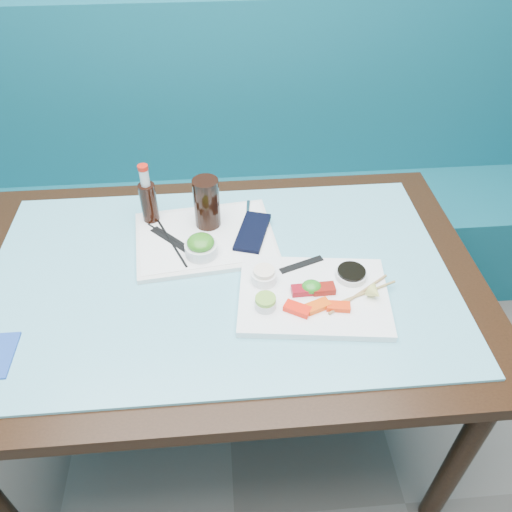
{
  "coord_description": "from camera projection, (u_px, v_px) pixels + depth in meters",
  "views": [
    {
      "loc": [
        0.02,
        0.5,
        1.68
      ],
      "look_at": [
        0.1,
        1.47,
        0.8
      ],
      "focal_mm": 35.0,
      "sensor_mm": 36.0,
      "label": 1
    }
  ],
  "objects": [
    {
      "name": "wasabi_fill",
      "position": [
        266.0,
        299.0,
        1.19
      ],
      "size": [
        0.05,
        0.05,
        0.01
      ],
      "primitive_type": "cylinder",
      "rotation": [
        0.0,
        0.0,
        0.02
      ],
      "color": "#78AF38",
      "rests_on": "ramekin_wasabi"
    },
    {
      "name": "black_chopstick_a",
      "position": [
        170.0,
        240.0,
        1.4
      ],
      "size": [
        0.11,
        0.24,
        0.01
      ],
      "primitive_type": "cylinder",
      "rotation": [
        1.57,
        0.0,
        0.4
      ],
      "color": "black",
      "rests_on": "serving_tray"
    },
    {
      "name": "glass_top",
      "position": [
        220.0,
        275.0,
        1.33
      ],
      "size": [
        1.22,
        0.76,
        0.01
      ],
      "primitive_type": "cube",
      "color": "#66B8CC",
      "rests_on": "dining_table"
    },
    {
      "name": "tuna_left",
      "position": [
        302.0,
        290.0,
        1.24
      ],
      "size": [
        0.05,
        0.03,
        0.02
      ],
      "primitive_type": "cube",
      "rotation": [
        0.0,
        0.0,
        0.03
      ],
      "color": "maroon",
      "rests_on": "sashimi_plate"
    },
    {
      "name": "tuna_right",
      "position": [
        324.0,
        289.0,
        1.24
      ],
      "size": [
        0.06,
        0.04,
        0.02
      ],
      "primitive_type": "cube",
      "rotation": [
        0.0,
        0.0,
        0.03
      ],
      "color": "maroon",
      "rests_on": "sashimi_plate"
    },
    {
      "name": "tray_sleeve",
      "position": [
        171.0,
        240.0,
        1.4
      ],
      "size": [
        0.13,
        0.13,
        0.0
      ],
      "primitive_type": "cube",
      "rotation": [
        0.0,
        0.0,
        0.78
      ],
      "color": "black",
      "rests_on": "serving_tray"
    },
    {
      "name": "salmon_mid",
      "position": [
        318.0,
        306.0,
        1.2
      ],
      "size": [
        0.07,
        0.05,
        0.01
      ],
      "primitive_type": "cube",
      "rotation": [
        0.0,
        0.0,
        0.37
      ],
      "color": "#FF510A",
      "rests_on": "sashimi_plate"
    },
    {
      "name": "ramekin_wasabi",
      "position": [
        265.0,
        304.0,
        1.2
      ],
      "size": [
        0.05,
        0.05,
        0.02
      ],
      "primitive_type": "cylinder",
      "rotation": [
        0.0,
        0.0,
        -0.04
      ],
      "color": "white",
      "rests_on": "sashimi_plate"
    },
    {
      "name": "sashimi_plate",
      "position": [
        313.0,
        296.0,
        1.25
      ],
      "size": [
        0.4,
        0.31,
        0.02
      ],
      "primitive_type": "cube",
      "rotation": [
        0.0,
        0.0,
        -0.12
      ],
      "color": "white",
      "rests_on": "glass_top"
    },
    {
      "name": "serving_tray",
      "position": [
        205.0,
        238.0,
        1.42
      ],
      "size": [
        0.42,
        0.33,
        0.01
      ],
      "primitive_type": "cube",
      "rotation": [
        0.0,
        0.0,
        0.11
      ],
      "color": "white",
      "rests_on": "glass_top"
    },
    {
      "name": "fork",
      "position": [
        248.0,
        210.0,
        1.5
      ],
      "size": [
        0.02,
        0.09,
        0.01
      ],
      "primitive_type": "cylinder",
      "rotation": [
        1.57,
        0.0,
        -0.12
      ],
      "color": "silver",
      "rests_on": "serving_tray"
    },
    {
      "name": "wooden_chopstick_b",
      "position": [
        363.0,
        294.0,
        1.24
      ],
      "size": [
        0.19,
        0.08,
        0.01
      ],
      "primitive_type": "cylinder",
      "rotation": [
        1.57,
        0.0,
        -1.2
      ],
      "color": "#9D834A",
      "rests_on": "sashimi_plate"
    },
    {
      "name": "salmon_left",
      "position": [
        297.0,
        309.0,
        1.2
      ],
      "size": [
        0.07,
        0.06,
        0.02
      ],
      "primitive_type": "cube",
      "rotation": [
        0.0,
        0.0,
        -0.54
      ],
      "color": "#FF1D0A",
      "rests_on": "sashimi_plate"
    },
    {
      "name": "cola_glass",
      "position": [
        207.0,
        203.0,
        1.41
      ],
      "size": [
        0.09,
        0.09,
        0.15
      ],
      "primitive_type": "cylinder",
      "rotation": [
        0.0,
        0.0,
        0.18
      ],
      "color": "black",
      "rests_on": "serving_tray"
    },
    {
      "name": "seaweed_bowl",
      "position": [
        201.0,
        249.0,
        1.35
      ],
      "size": [
        0.11,
        0.11,
        0.04
      ],
      "primitive_type": "cylinder",
      "rotation": [
        0.0,
        0.0,
        0.3
      ],
      "color": "silver",
      "rests_on": "serving_tray"
    },
    {
      "name": "soy_dish",
      "position": [
        351.0,
        275.0,
        1.28
      ],
      "size": [
        0.09,
        0.09,
        0.02
      ],
      "primitive_type": "cylinder",
      "rotation": [
        0.0,
        0.0,
        -0.07
      ],
      "color": "white",
      "rests_on": "sashimi_plate"
    },
    {
      "name": "cola_bottle_body",
      "position": [
        149.0,
        205.0,
        1.44
      ],
      "size": [
        0.05,
        0.05,
        0.14
      ],
      "primitive_type": "cylinder",
      "rotation": [
        0.0,
        0.0,
        -0.01
      ],
      "color": "black",
      "rests_on": "glass_top"
    },
    {
      "name": "cola_bottle_neck",
      "position": [
        144.0,
        177.0,
        1.38
      ],
      "size": [
        0.03,
        0.03,
        0.05
      ],
      "primitive_type": "cylinder",
      "rotation": [
        0.0,
        0.0,
        -0.14
      ],
      "color": "silver",
      "rests_on": "cola_bottle_body"
    },
    {
      "name": "seaweed_garnish",
      "position": [
        312.0,
        287.0,
        1.24
      ],
      "size": [
        0.06,
        0.06,
        0.03
      ],
      "primitive_type": "ellipsoid",
      "rotation": [
        0.0,
        0.0,
        0.39
      ],
      "color": "#25821E",
      "rests_on": "sashimi_plate"
    },
    {
      "name": "seaweed_salad",
      "position": [
        201.0,
        242.0,
        1.33
      ],
      "size": [
        0.08,
        0.08,
        0.04
      ],
      "primitive_type": "ellipsoid",
      "rotation": [
        0.0,
        0.0,
        0.14
      ],
      "color": "#30791B",
      "rests_on": "seaweed_bowl"
    },
    {
      "name": "chopstick_sleeve",
      "position": [
        302.0,
        264.0,
        1.32
      ],
      "size": [
        0.12,
        0.06,
        0.0
      ],
      "primitive_type": "cube",
      "rotation": [
        0.0,
        0.0,
        0.36
      ],
      "color": "black",
      "rests_on": "sashimi_plate"
    },
    {
      "name": "lemon_wedge",
      "position": [
        375.0,
        293.0,
        1.22
      ],
      "size": [
        0.05,
        0.05,
        0.04
      ],
      "primitive_type": "cone",
      "rotation": [
        1.57,
        0.0,
        0.59
      ],
      "color": "#DBDC68",
      "rests_on": "sashimi_plate"
    },
    {
      "name": "ginger_fill",
      "position": [
        264.0,
        271.0,
        1.26
      ],
      "size": [
        0.06,
        0.06,
        0.01
      ],
      "primitive_type": "cylinder",
      "rotation": [
        0.0,
        0.0,
        0.23
      ],
      "color": "white",
      "rests_on": "ramekin_ginger"
    },
    {
      "name": "soy_fill",
      "position": [
        352.0,
        271.0,
        1.28
      ],
      "size": [
        0.08,
        0.08,
        0.01
      ],
      "primitive_type": "cylinder",
      "rotation": [
        0.0,
        0.0,
        0.17
      ],
      "color": "black",
      "rests_on": "soy_dish"
    },
    {
      "name": "navy_pouch",
      "position": [
        253.0,
        232.0,
        1.42
      ],
      "size": [
        0.12,
        0.19,
        0.01
      ],
      "primitive_type": "cube",
      "rotation": [
        0.0,
        0.0,
        -0.3
      ],
      "color": "black",
      "rests_on": "serving_tray"
    },
    {
      "name": "salmon_right",
      "position": [
        338.0,
        307.0,
        1.2
      ],
      "size": [
        0.06,
        0.04,
        0.01
      ],
      "primitive_type": "cube",
      "rotation": [
        0.0,
        0.0,
        -0.17
      ],
      "color": "#FF340A",
      "rests_on": "sashimi_plate"
    },
    {
      "name": "ramekin_ginger",
      "position": [
        264.0,
        277.0,
        1.27
      ],
      "size": [
        0.07,
        0.07,
        0.03
      ],
      "primitive_type": "cylinder",
      "rotation": [
        0.0,
        0.0,
        -0.07
      ],
      "color": "white",
      "rests_on": "sashimi_plate"
    },
    {
      "name": "paper_placemat",
      "position": [
        205.0,
        236.0,
        1.42
      ],
      "size": [
        0.39,
        0.3,
        0.0
      ],
      "primitive_type": "cube",
      "rotation": [
        0.0,
        0.0,
        0.12
      ],
      "color": "white",
      "rests_on": "serving_tray"
    },
    {
      "name": "wooden_chopstick_a",
      "position": [
        359.0,
        294.0,
        1.24
      ],
      "size": [
        0.18,
        0.12,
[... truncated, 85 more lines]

